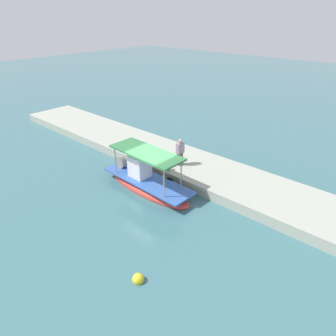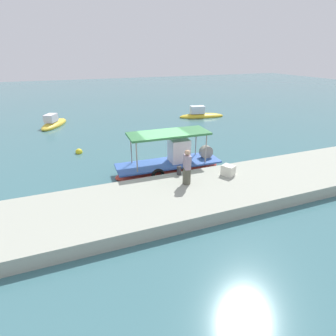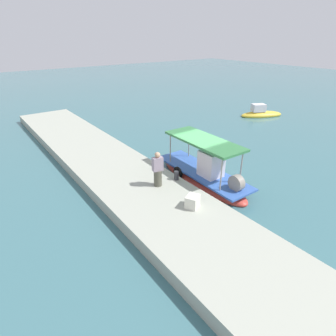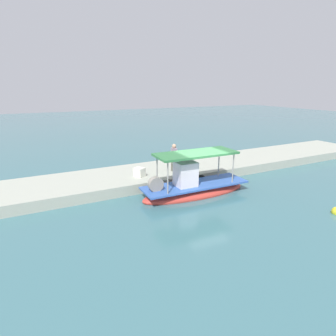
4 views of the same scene
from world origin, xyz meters
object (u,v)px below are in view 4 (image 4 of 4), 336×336
at_px(fisherman_near_bollard, 174,159).
at_px(mooring_bollard, 181,172).
at_px(cargo_crate, 139,172).
at_px(main_fishing_boat, 194,187).

height_order(fisherman_near_bollard, mooring_bollard, fisherman_near_bollard).
height_order(mooring_bollard, cargo_crate, cargo_crate).
height_order(fisherman_near_bollard, cargo_crate, fisherman_near_bollard).
relative_size(main_fishing_boat, mooring_bollard, 13.63).
bearing_deg(mooring_bollard, fisherman_near_bollard, -93.38).
relative_size(mooring_bollard, cargo_crate, 0.76).
relative_size(main_fishing_boat, cargo_crate, 10.32).
relative_size(fisherman_near_bollard, mooring_bollard, 3.76).
relative_size(fisherman_near_bollard, cargo_crate, 2.85).
distance_m(main_fishing_boat, cargo_crate, 3.53).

